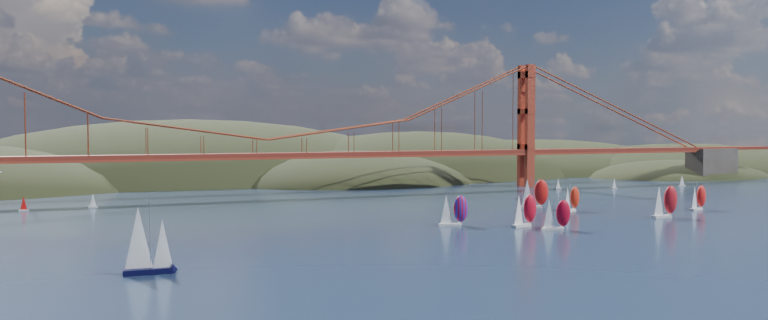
{
  "coord_description": "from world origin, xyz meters",
  "views": [
    {
      "loc": [
        -74.97,
        -104.93,
        26.47
      ],
      "look_at": [
        10.27,
        90.0,
        17.39
      ],
      "focal_mm": 35.0,
      "sensor_mm": 36.0,
      "label": 1
    }
  ],
  "objects_px": {
    "sloop_navy": "(146,241)",
    "racer_2": "(664,201)",
    "racer_1": "(556,214)",
    "racer_4": "(698,197)",
    "racer_5": "(534,193)",
    "racer_0": "(524,210)",
    "racer_rwb": "(453,210)",
    "racer_3": "(571,198)"
  },
  "relations": [
    {
      "from": "racer_1",
      "to": "racer_rwb",
      "type": "xyz_separation_m",
      "value": [
        -20.39,
        18.09,
        0.22
      ]
    },
    {
      "from": "racer_5",
      "to": "racer_3",
      "type": "bearing_deg",
      "value": -50.81
    },
    {
      "from": "racer_1",
      "to": "racer_5",
      "type": "distance_m",
      "value": 52.96
    },
    {
      "from": "racer_0",
      "to": "racer_rwb",
      "type": "relative_size",
      "value": 1.05
    },
    {
      "from": "racer_1",
      "to": "racer_rwb",
      "type": "height_order",
      "value": "racer_rwb"
    },
    {
      "from": "racer_1",
      "to": "racer_4",
      "type": "distance_m",
      "value": 73.96
    },
    {
      "from": "sloop_navy",
      "to": "racer_2",
      "type": "height_order",
      "value": "sloop_navy"
    },
    {
      "from": "racer_0",
      "to": "racer_4",
      "type": "relative_size",
      "value": 1.09
    },
    {
      "from": "racer_2",
      "to": "racer_5",
      "type": "bearing_deg",
      "value": 114.15
    },
    {
      "from": "racer_1",
      "to": "racer_0",
      "type": "bearing_deg",
      "value": 125.81
    },
    {
      "from": "sloop_navy",
      "to": "racer_1",
      "type": "distance_m",
      "value": 105.8
    },
    {
      "from": "racer_1",
      "to": "racer_3",
      "type": "height_order",
      "value": "racer_1"
    },
    {
      "from": "racer_0",
      "to": "racer_2",
      "type": "distance_m",
      "value": 49.52
    },
    {
      "from": "racer_1",
      "to": "racer_5",
      "type": "relative_size",
      "value": 0.82
    },
    {
      "from": "racer_2",
      "to": "racer_rwb",
      "type": "relative_size",
      "value": 1.15
    },
    {
      "from": "racer_rwb",
      "to": "sloop_navy",
      "type": "bearing_deg",
      "value": -146.76
    },
    {
      "from": "racer_0",
      "to": "racer_1",
      "type": "xyz_separation_m",
      "value": [
        3.89,
        -8.67,
        -0.42
      ]
    },
    {
      "from": "racer_4",
      "to": "racer_0",
      "type": "bearing_deg",
      "value": 174.77
    },
    {
      "from": "racer_1",
      "to": "racer_4",
      "type": "relative_size",
      "value": 0.99
    },
    {
      "from": "racer_1",
      "to": "racer_5",
      "type": "xyz_separation_m",
      "value": [
        25.58,
        46.36,
        0.92
      ]
    },
    {
      "from": "racer_1",
      "to": "racer_4",
      "type": "bearing_deg",
      "value": 27.84
    },
    {
      "from": "racer_2",
      "to": "racer_rwb",
      "type": "height_order",
      "value": "racer_2"
    },
    {
      "from": "racer_0",
      "to": "racer_1",
      "type": "height_order",
      "value": "racer_0"
    },
    {
      "from": "racer_1",
      "to": "racer_3",
      "type": "distance_m",
      "value": 46.08
    },
    {
      "from": "racer_2",
      "to": "racer_5",
      "type": "xyz_separation_m",
      "value": [
        -20.05,
        37.35,
        0.05
      ]
    },
    {
      "from": "racer_2",
      "to": "racer_4",
      "type": "relative_size",
      "value": 1.2
    },
    {
      "from": "sloop_navy",
      "to": "racer_2",
      "type": "distance_m",
      "value": 152.3
    },
    {
      "from": "racer_3",
      "to": "racer_5",
      "type": "height_order",
      "value": "racer_5"
    },
    {
      "from": "sloop_navy",
      "to": "racer_3",
      "type": "distance_m",
      "value": 145.17
    },
    {
      "from": "racer_0",
      "to": "racer_rwb",
      "type": "distance_m",
      "value": 19.0
    },
    {
      "from": "racer_3",
      "to": "racer_5",
      "type": "distance_m",
      "value": 13.58
    },
    {
      "from": "racer_5",
      "to": "sloop_navy",
      "type": "bearing_deg",
      "value": -138.23
    },
    {
      "from": "racer_0",
      "to": "racer_5",
      "type": "bearing_deg",
      "value": 38.03
    },
    {
      "from": "racer_0",
      "to": "racer_rwb",
      "type": "height_order",
      "value": "racer_0"
    },
    {
      "from": "racer_4",
      "to": "racer_rwb",
      "type": "bearing_deg",
      "value": 167.29
    },
    {
      "from": "racer_0",
      "to": "racer_4",
      "type": "xyz_separation_m",
      "value": [
        74.91,
        11.97,
        -0.39
      ]
    },
    {
      "from": "sloop_navy",
      "to": "racer_1",
      "type": "xyz_separation_m",
      "value": [
        104.1,
        18.83,
        -1.82
      ]
    },
    {
      "from": "racer_0",
      "to": "racer_2",
      "type": "bearing_deg",
      "value": -13.56
    },
    {
      "from": "sloop_navy",
      "to": "racer_0",
      "type": "height_order",
      "value": "sloop_navy"
    },
    {
      "from": "sloop_navy",
      "to": "racer_2",
      "type": "relative_size",
      "value": 1.27
    },
    {
      "from": "racer_2",
      "to": "racer_4",
      "type": "height_order",
      "value": "racer_2"
    },
    {
      "from": "sloop_navy",
      "to": "racer_3",
      "type": "relative_size",
      "value": 1.54
    }
  ]
}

